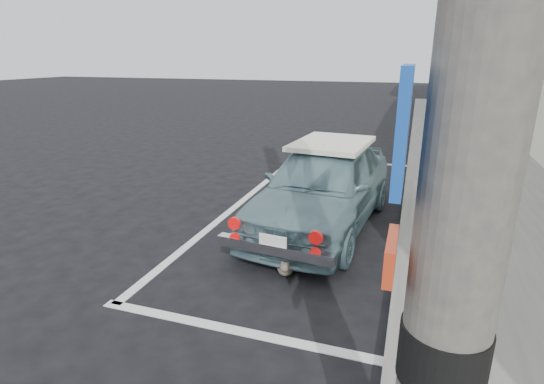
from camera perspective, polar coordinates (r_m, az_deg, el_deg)
The scene contains 8 objects.
ground at distance 4.73m, azimuth -7.63°, elevation -13.59°, with size 80.00×80.00×0.00m, color black.
sidewalk at distance 6.23m, azimuth 29.65°, elevation -7.09°, with size 2.80×40.00×0.15m, color slate.
building_far at distance 24.07m, azimuth 31.12°, elevation 19.15°, with size 3.50×10.00×8.00m, color beige.
pline_rear at distance 4.17m, azimuth -4.26°, elevation -18.18°, with size 3.00×0.12×0.01m, color silver.
pline_front at distance 10.48m, azimuth 10.61°, elevation 4.02°, with size 3.00×0.12×0.01m, color silver.
pline_side at distance 7.55m, azimuth -3.90°, elevation -1.12°, with size 0.12×7.00×0.01m, color silver.
retro_coupe at distance 6.30m, azimuth 6.92°, elevation 0.96°, with size 1.84×3.83×1.26m.
cat at distance 5.03m, azimuth 1.82°, elevation -9.91°, with size 0.28×0.46×0.25m.
Camera 1 is at (1.85, -3.60, 2.45)m, focal length 28.00 mm.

